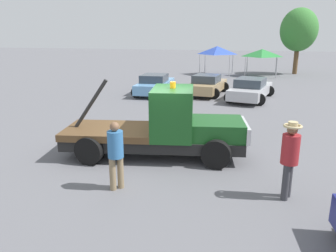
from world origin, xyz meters
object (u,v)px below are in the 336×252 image
person_at_hood (116,151)px  tree_left (299,30)px  canopy_tent_green (262,53)px  tow_truck (164,128)px  canopy_tent_blue (217,50)px  person_near_truck (290,154)px  parked_car_tan (207,85)px  parked_car_silver (251,89)px  parked_car_skyblue (155,84)px

person_at_hood → tree_left: 30.07m
person_at_hood → canopy_tent_green: 26.39m
canopy_tent_green → person_at_hood: bearing=-96.3°
tow_truck → tree_left: tree_left is taller
canopy_tent_blue → canopy_tent_green: 4.32m
person_near_truck → tree_left: tree_left is taller
parked_car_tan → canopy_tent_green: 12.19m
person_at_hood → canopy_tent_blue: (-1.43, 26.25, 1.38)m
person_at_hood → tree_left: bearing=-61.0°
tow_truck → parked_car_tan: 11.92m
person_near_truck → parked_car_silver: size_ratio=0.38×
parked_car_tan → person_at_hood: bearing=-174.6°
parked_car_skyblue → canopy_tent_blue: canopy_tent_blue is taller
person_at_hood → canopy_tent_green: canopy_tent_green is taller
person_near_truck → canopy_tent_blue: bearing=122.2°
person_near_truck → canopy_tent_green: canopy_tent_green is taller
person_at_hood → tree_left: tree_left is taller
parked_car_skyblue → canopy_tent_blue: 12.80m
parked_car_silver → person_near_truck: bearing=-164.2°
parked_car_tan → canopy_tent_blue: bearing=9.9°
tow_truck → parked_car_silver: bearing=66.9°
parked_car_tan → canopy_tent_green: canopy_tent_green is taller
canopy_tent_blue → parked_car_skyblue: bearing=-100.3°
person_near_truck → canopy_tent_blue: size_ratio=0.65×
tree_left → parked_car_skyblue: bearing=-122.6°
parked_car_skyblue → tree_left: bearing=-38.3°
parked_car_silver → parked_car_skyblue: bearing=96.7°
person_at_hood → canopy_tent_blue: canopy_tent_blue is taller
person_at_hood → parked_car_silver: bearing=-59.9°
tow_truck → person_near_truck: 4.17m
parked_car_skyblue → canopy_tent_green: 14.15m
tree_left → tow_truck: bearing=-102.2°
person_at_hood → parked_car_skyblue: 14.27m
person_near_truck → canopy_tent_green: size_ratio=0.67×
tow_truck → parked_car_skyblue: size_ratio=1.25×
tow_truck → parked_car_tan: (-0.74, 11.90, -0.30)m
person_at_hood → parked_car_skyblue: person_at_hood is taller
parked_car_skyblue → parked_car_silver: same height
person_at_hood → canopy_tent_green: (2.89, 26.20, 1.18)m
parked_car_skyblue → parked_car_silver: 6.30m
person_near_truck → canopy_tent_green: bearing=112.7°
canopy_tent_blue → tree_left: tree_left is taller
parked_car_skyblue → canopy_tent_blue: size_ratio=1.65×
parked_car_silver → canopy_tent_green: 12.77m
tree_left → parked_car_tan: bearing=-113.8°
person_at_hood → canopy_tent_green: bearing=-55.4°
canopy_tent_blue → parked_car_tan: bearing=-84.4°
tow_truck → canopy_tent_blue: (-1.88, 23.60, 1.46)m
tow_truck → person_at_hood: (-0.45, -2.65, 0.08)m
person_at_hood → tow_truck: bearing=-58.8°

